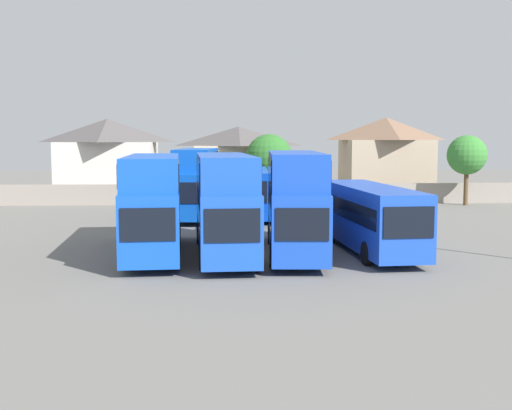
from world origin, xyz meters
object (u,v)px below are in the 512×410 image
(bus_4, at_px, (370,215))
(house_terrace_centre, at_px, (239,160))
(tree_left_of_lot, at_px, (269,158))
(bus_3, at_px, (295,197))
(bus_7, at_px, (299,191))
(bus_2, at_px, (224,199))
(bus_5, at_px, (197,179))
(house_terrace_left, at_px, (108,157))
(house_terrace_right, at_px, (386,156))
(tree_behind_wall, at_px, (467,155))
(bus_1, at_px, (153,199))
(bus_6, at_px, (250,190))

(bus_4, bearing_deg, house_terrace_centre, -174.40)
(house_terrace_centre, xyz_separation_m, tree_left_of_lot, (2.60, -6.44, 0.48))
(bus_3, height_order, bus_4, bus_3)
(bus_7, bearing_deg, tree_left_of_lot, -174.83)
(bus_2, bearing_deg, bus_5, -175.61)
(house_terrace_left, bearing_deg, house_terrace_right, -2.35)
(bus_3, bearing_deg, bus_7, 175.77)
(bus_7, height_order, tree_left_of_lot, tree_left_of_lot)
(bus_5, relative_size, bus_7, 0.88)
(bus_2, relative_size, house_terrace_right, 1.36)
(tree_left_of_lot, height_order, tree_behind_wall, tree_left_of_lot)
(tree_behind_wall, bearing_deg, tree_left_of_lot, 165.07)
(tree_behind_wall, bearing_deg, bus_5, -160.81)
(bus_3, height_order, tree_behind_wall, tree_behind_wall)
(house_terrace_left, distance_m, tree_left_of_lot, 16.87)
(bus_1, distance_m, bus_5, 14.83)
(house_terrace_right, bearing_deg, tree_behind_wall, -63.66)
(bus_3, relative_size, house_terrace_centre, 1.22)
(house_terrace_left, xyz_separation_m, tree_left_of_lot, (15.71, -6.13, 0.10))
(bus_2, height_order, house_terrace_right, house_terrace_right)
(bus_5, xyz_separation_m, house_terrace_right, (18.42, 17.53, 1.20))
(house_terrace_right, xyz_separation_m, tree_behind_wall, (4.70, -9.48, 0.32))
(house_terrace_centre, bearing_deg, tree_left_of_lot, -67.97)
(bus_2, relative_size, bus_6, 1.08)
(bus_4, bearing_deg, bus_6, -164.25)
(house_terrace_left, height_order, house_terrace_centre, house_terrace_left)
(bus_1, relative_size, bus_6, 1.06)
(bus_6, distance_m, house_terrace_centre, 18.67)
(bus_5, bearing_deg, bus_7, 92.89)
(tree_left_of_lot, bearing_deg, bus_7, -84.54)
(bus_5, relative_size, tree_left_of_lot, 1.65)
(bus_4, height_order, tree_behind_wall, tree_behind_wall)
(bus_6, bearing_deg, bus_2, -4.62)
(bus_4, relative_size, house_terrace_centre, 1.21)
(bus_7, relative_size, house_terrace_left, 1.21)
(bus_2, distance_m, bus_7, 16.00)
(bus_3, height_order, bus_5, bus_3)
(bus_5, xyz_separation_m, house_terrace_left, (-9.47, 18.67, 1.12))
(bus_6, bearing_deg, tree_left_of_lot, 171.74)
(house_terrace_centre, distance_m, house_terrace_right, 14.86)
(bus_5, bearing_deg, bus_2, 11.20)
(bus_5, height_order, tree_behind_wall, tree_behind_wall)
(bus_3, relative_size, bus_5, 1.10)
(bus_5, bearing_deg, bus_6, 99.77)
(bus_5, relative_size, house_terrace_right, 1.18)
(tree_behind_wall, bearing_deg, bus_7, -152.33)
(bus_5, distance_m, tree_behind_wall, 24.53)
(bus_1, bearing_deg, tree_left_of_lot, 160.42)
(bus_4, height_order, bus_6, bus_6)
(house_terrace_centre, bearing_deg, bus_2, -92.98)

